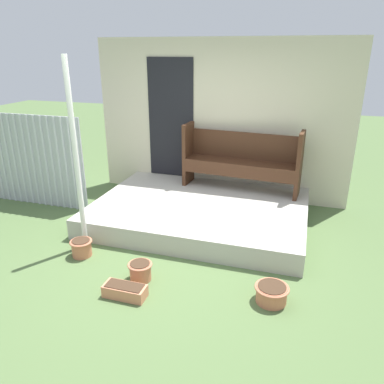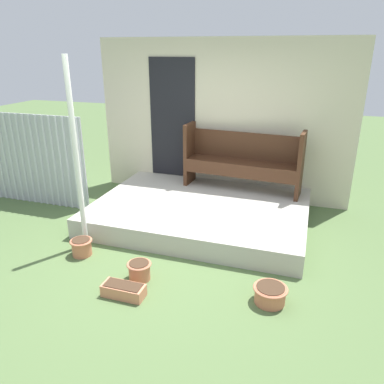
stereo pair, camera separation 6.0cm
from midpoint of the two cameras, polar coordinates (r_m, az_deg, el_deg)
ground_plane at (r=4.74m, az=-3.67°, el=-9.77°), size 24.00×24.00×0.00m
porch_slab at (r=5.59m, az=0.91°, el=-3.04°), size 3.07×2.22×0.29m
house_wall at (r=6.32m, az=3.59°, el=10.73°), size 4.27×0.08×2.60m
fence_corrugated at (r=6.82m, az=-25.97°, el=4.59°), size 2.67×0.05×1.48m
support_post at (r=4.73m, az=-17.61°, el=4.83°), size 0.07×0.07×2.37m
bench at (r=5.99m, az=7.25°, el=5.25°), size 1.88×0.55×1.01m
flower_pot_left at (r=4.90m, az=-16.83°, el=-8.04°), size 0.28×0.28×0.21m
flower_pot_middle at (r=4.30m, az=-8.29°, el=-11.75°), size 0.28×0.28×0.21m
flower_pot_right at (r=4.01m, az=11.59°, el=-14.84°), size 0.35×0.35×0.19m
planter_box_rect at (r=4.09m, az=-10.61°, el=-14.59°), size 0.45×0.19×0.14m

